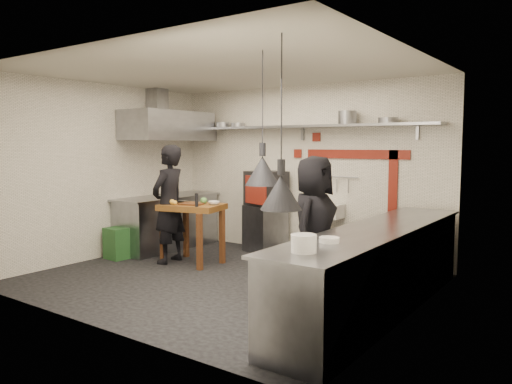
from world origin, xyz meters
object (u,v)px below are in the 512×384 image
Objects in this scene: combi_oven at (266,188)px; prep_table at (192,234)px; chef_left at (169,204)px; oven_stand at (265,229)px; green_bin at (119,243)px; chef_right at (314,227)px.

prep_table is (-0.47, -1.33, -0.63)m from combi_oven.
prep_table is at bearing 109.23° from chef_left.
oven_stand is 1.40m from prep_table.
oven_stand is 0.87× the size of prep_table.
combi_oven is (0.02, 0.01, 0.69)m from oven_stand.
chef_left is (0.86, 0.29, 0.66)m from green_bin.
chef_left reaches higher than chef_right.
combi_oven is at bearing 47.17° from green_bin.
prep_table reaches higher than green_bin.
green_bin is (-1.64, -1.78, -0.15)m from oven_stand.
combi_oven is at bearing 40.00° from chef_right.
chef_right is at bearing -24.71° from oven_stand.
chef_left is (-0.78, -1.49, 0.51)m from oven_stand.
green_bin is 0.29× the size of chef_right.
oven_stand reaches higher than green_bin.
green_bin is 0.54× the size of prep_table.
oven_stand is 1.76m from chef_left.
combi_oven is 2.58m from green_bin.
prep_table is at bearing -91.69° from combi_oven.
chef_right is at bearing -25.11° from combi_oven.
prep_table is at bearing 21.04° from green_bin.
prep_table reaches higher than oven_stand.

